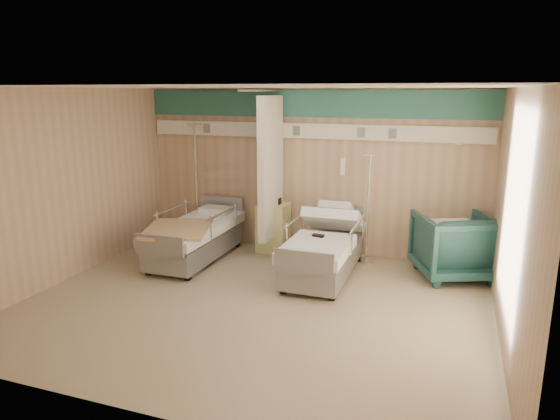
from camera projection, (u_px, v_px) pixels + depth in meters
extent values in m
cube|color=tan|center=(255.00, 303.00, 6.65)|extent=(6.00, 5.00, 0.00)
cube|color=tan|center=(309.00, 171.00, 8.61)|extent=(6.00, 0.04, 2.80)
cube|color=tan|center=(136.00, 263.00, 4.03)|extent=(6.00, 0.04, 2.80)
cube|color=tan|center=(64.00, 186.00, 7.29)|extent=(0.04, 5.00, 2.80)
cube|color=tan|center=(512.00, 221.00, 5.35)|extent=(0.04, 5.00, 2.80)
cube|color=silver|center=(253.00, 87.00, 6.00)|extent=(6.00, 5.00, 0.04)
cube|color=#307166|center=(310.00, 104.00, 8.33)|extent=(6.00, 0.04, 0.45)
cube|color=silver|center=(309.00, 131.00, 8.41)|extent=(5.88, 0.08, 0.25)
cylinder|color=silver|center=(262.00, 91.00, 7.63)|extent=(0.03, 1.80, 0.03)
cube|color=beige|center=(271.00, 168.00, 8.25)|extent=(0.12, 0.90, 2.35)
cube|color=#D8D287|center=(273.00, 227.00, 8.74)|extent=(0.50, 0.48, 0.85)
imported|color=#1C4644|center=(454.00, 246.00, 7.48)|extent=(1.39, 1.41, 0.99)
cube|color=white|center=(455.00, 213.00, 7.32)|extent=(0.72, 0.68, 0.06)
cylinder|color=silver|center=(366.00, 261.00, 8.26)|extent=(0.32, 0.32, 0.03)
cylinder|color=silver|center=(368.00, 210.00, 8.06)|extent=(0.03, 0.03, 1.76)
cylinder|color=silver|center=(370.00, 156.00, 7.86)|extent=(0.21, 0.03, 0.03)
cylinder|color=silver|center=(199.00, 240.00, 9.41)|extent=(0.39, 0.39, 0.03)
cylinder|color=silver|center=(197.00, 184.00, 9.16)|extent=(0.03, 0.03, 2.18)
cylinder|color=silver|center=(194.00, 124.00, 8.91)|extent=(0.26, 0.03, 0.03)
cube|color=black|center=(318.00, 236.00, 7.45)|extent=(0.18, 0.11, 0.04)
cube|color=tan|center=(177.00, 229.00, 7.80)|extent=(1.28, 1.44, 0.04)
cube|color=black|center=(275.00, 201.00, 8.62)|extent=(0.20, 0.14, 0.11)
cylinder|color=white|center=(262.00, 199.00, 8.68)|extent=(0.10, 0.10, 0.14)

